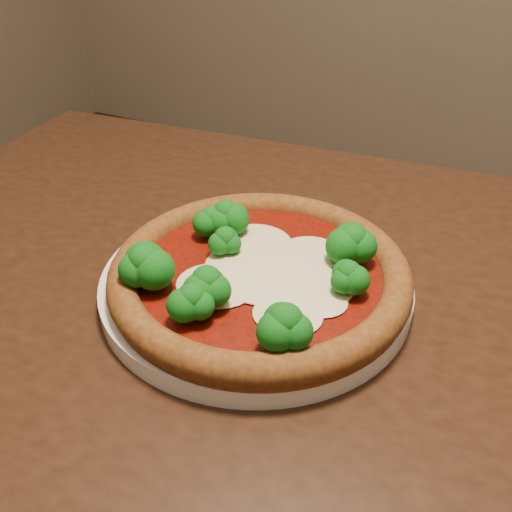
% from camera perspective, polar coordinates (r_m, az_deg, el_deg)
% --- Properties ---
extents(dining_table, '(1.14, 0.86, 0.75)m').
position_cam_1_polar(dining_table, '(0.57, 5.82, -16.10)').
color(dining_table, black).
rests_on(dining_table, floor).
extents(plate, '(0.29, 0.29, 0.02)m').
position_cam_1_polar(plate, '(0.53, -0.00, -2.75)').
color(plate, silver).
rests_on(plate, dining_table).
extents(pizza, '(0.27, 0.27, 0.06)m').
position_cam_1_polar(pizza, '(0.51, 0.16, -1.58)').
color(pizza, brown).
rests_on(pizza, plate).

